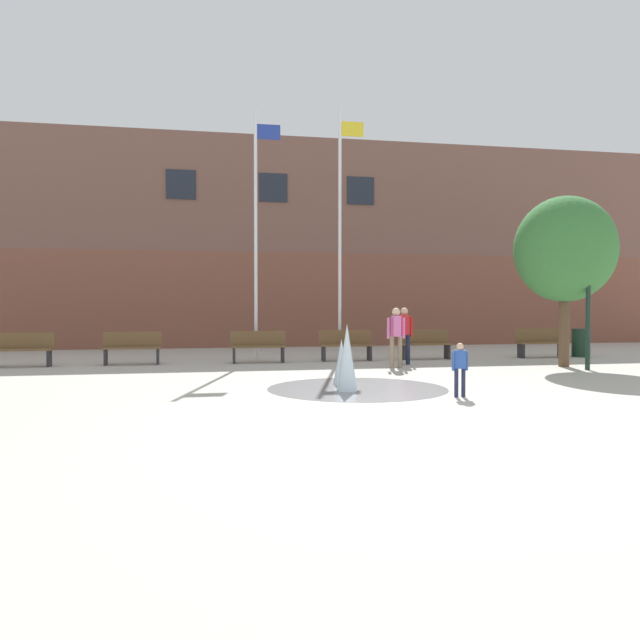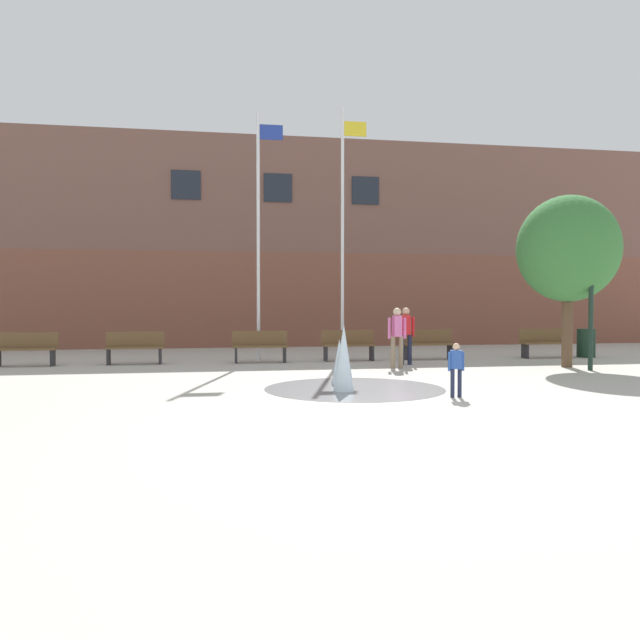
% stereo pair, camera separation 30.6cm
% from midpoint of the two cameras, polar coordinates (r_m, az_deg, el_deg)
% --- Properties ---
extents(ground_plane, '(100.00, 100.00, 0.00)m').
position_cam_midpoint_polar(ground_plane, '(8.79, 6.93, -9.65)').
color(ground_plane, '#B2ADA3').
extents(library_building, '(36.00, 6.05, 8.25)m').
position_cam_midpoint_polar(library_building, '(27.50, -5.34, 6.55)').
color(library_building, brown).
rests_on(library_building, ground).
extents(splash_fountain, '(3.60, 3.60, 1.31)m').
position_cam_midpoint_polar(splash_fountain, '(12.49, 1.85, -4.22)').
color(splash_fountain, gray).
rests_on(splash_fountain, ground).
extents(park_bench_far_left, '(1.60, 0.44, 0.91)m').
position_cam_midpoint_polar(park_bench_far_left, '(18.69, -26.01, -2.40)').
color(park_bench_far_left, '#28282D').
rests_on(park_bench_far_left, ground).
extents(park_bench_left_of_flagpoles, '(1.60, 0.44, 0.91)m').
position_cam_midpoint_polar(park_bench_left_of_flagpoles, '(18.25, -17.26, -2.40)').
color(park_bench_left_of_flagpoles, '#28282D').
rests_on(park_bench_left_of_flagpoles, ground).
extents(park_bench_under_left_flagpole, '(1.60, 0.44, 0.91)m').
position_cam_midpoint_polar(park_bench_under_left_flagpole, '(18.11, -6.15, -2.38)').
color(park_bench_under_left_flagpole, '#28282D').
rests_on(park_bench_under_left_flagpole, ground).
extents(park_bench_center, '(1.60, 0.44, 0.91)m').
position_cam_midpoint_polar(park_bench_center, '(18.59, 1.93, -2.27)').
color(park_bench_center, '#28282D').
rests_on(park_bench_center, ground).
extents(park_bench_near_trashcan, '(1.60, 0.44, 0.91)m').
position_cam_midpoint_polar(park_bench_near_trashcan, '(19.34, 9.12, -2.14)').
color(park_bench_near_trashcan, '#28282D').
rests_on(park_bench_near_trashcan, ground).
extents(park_bench_far_right, '(1.60, 0.44, 0.91)m').
position_cam_midpoint_polar(park_bench_far_right, '(20.88, 19.11, -1.94)').
color(park_bench_far_right, '#28282D').
rests_on(park_bench_far_right, ground).
extents(adult_watching, '(0.50, 0.36, 1.59)m').
position_cam_midpoint_polar(adult_watching, '(17.50, 7.21, -1.02)').
color(adult_watching, '#1E233D').
rests_on(adult_watching, ground).
extents(child_running, '(0.31, 0.22, 0.99)m').
position_cam_midpoint_polar(child_running, '(11.60, 11.94, -4.08)').
color(child_running, '#1E233D').
rests_on(child_running, ground).
extents(teen_by_trashcan, '(0.50, 0.35, 1.59)m').
position_cam_midpoint_polar(teen_by_trashcan, '(16.52, 6.44, -1.17)').
color(teen_by_trashcan, '#89755B').
rests_on(teen_by_trashcan, ground).
extents(flagpole_left, '(0.80, 0.10, 7.51)m').
position_cam_midpoint_polar(flagpole_left, '(19.10, -6.27, 8.39)').
color(flagpole_left, silver).
rests_on(flagpole_left, ground).
extents(flagpole_right, '(0.80, 0.10, 7.73)m').
position_cam_midpoint_polar(flagpole_right, '(19.49, 1.46, 8.59)').
color(flagpole_right, silver).
rests_on(flagpole_right, ground).
extents(lamp_post_right_lane, '(0.32, 0.32, 3.93)m').
position_cam_midpoint_polar(lamp_post_right_lane, '(17.33, 22.88, 4.23)').
color(lamp_post_right_lane, '#192D23').
rests_on(lamp_post_right_lane, ground).
extents(trash_can, '(0.56, 0.56, 0.90)m').
position_cam_midpoint_polar(trash_can, '(21.57, 22.38, -1.94)').
color(trash_can, '#193323').
rests_on(trash_can, ground).
extents(street_tree_near_building, '(2.67, 2.67, 4.59)m').
position_cam_midpoint_polar(street_tree_near_building, '(18.04, 21.03, 6.02)').
color(street_tree_near_building, brown).
rests_on(street_tree_near_building, ground).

